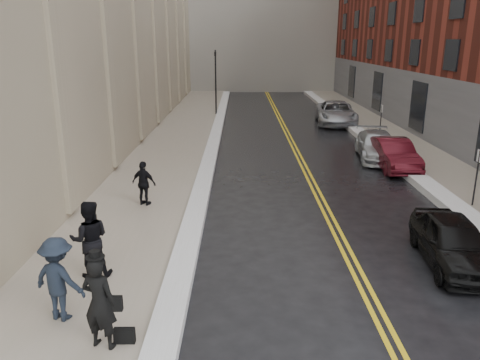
{
  "coord_description": "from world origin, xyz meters",
  "views": [
    {
      "loc": [
        -0.64,
        -8.18,
        5.98
      ],
      "look_at": [
        -0.64,
        6.38,
        1.6
      ],
      "focal_mm": 35.0,
      "sensor_mm": 36.0,
      "label": 1
    }
  ],
  "objects_px": {
    "car_maroon": "(393,154)",
    "pedestrian_main": "(100,303)",
    "pedestrian_a": "(90,239)",
    "pedestrian_b": "(59,279)",
    "pedestrian_c": "(144,183)",
    "car_silver_far": "(336,113)",
    "car_black": "(453,242)",
    "car_silver_near": "(377,146)"
  },
  "relations": [
    {
      "from": "car_maroon",
      "to": "pedestrian_main",
      "type": "bearing_deg",
      "value": -126.33
    },
    {
      "from": "car_maroon",
      "to": "pedestrian_a",
      "type": "relative_size",
      "value": 2.15
    },
    {
      "from": "pedestrian_b",
      "to": "pedestrian_c",
      "type": "distance_m",
      "value": 7.32
    },
    {
      "from": "car_silver_far",
      "to": "pedestrian_c",
      "type": "height_order",
      "value": "pedestrian_c"
    },
    {
      "from": "pedestrian_main",
      "to": "car_maroon",
      "type": "bearing_deg",
      "value": -110.13
    },
    {
      "from": "car_maroon",
      "to": "pedestrian_c",
      "type": "height_order",
      "value": "pedestrian_c"
    },
    {
      "from": "car_black",
      "to": "car_silver_far",
      "type": "distance_m",
      "value": 22.5
    },
    {
      "from": "pedestrian_main",
      "to": "car_black",
      "type": "bearing_deg",
      "value": -140.04
    },
    {
      "from": "pedestrian_a",
      "to": "pedestrian_c",
      "type": "xyz_separation_m",
      "value": [
        0.29,
        5.4,
        -0.19
      ]
    },
    {
      "from": "car_silver_far",
      "to": "pedestrian_main",
      "type": "bearing_deg",
      "value": -104.57
    },
    {
      "from": "pedestrian_c",
      "to": "pedestrian_main",
      "type": "bearing_deg",
      "value": 117.14
    },
    {
      "from": "pedestrian_b",
      "to": "pedestrian_a",
      "type": "bearing_deg",
      "value": -72.28
    },
    {
      "from": "car_maroon",
      "to": "car_silver_far",
      "type": "height_order",
      "value": "car_silver_far"
    },
    {
      "from": "car_black",
      "to": "pedestrian_main",
      "type": "xyz_separation_m",
      "value": [
        -8.55,
        -3.83,
        0.44
      ]
    },
    {
      "from": "car_black",
      "to": "pedestrian_main",
      "type": "distance_m",
      "value": 9.38
    },
    {
      "from": "car_maroon",
      "to": "car_silver_far",
      "type": "xyz_separation_m",
      "value": [
        -0.32,
        12.43,
        0.1
      ]
    },
    {
      "from": "pedestrian_main",
      "to": "pedestrian_b",
      "type": "xyz_separation_m",
      "value": [
        -1.16,
        0.98,
        -0.02
      ]
    },
    {
      "from": "car_silver_near",
      "to": "car_silver_far",
      "type": "xyz_separation_m",
      "value": [
        -0.1,
        10.48,
        0.13
      ]
    },
    {
      "from": "car_silver_near",
      "to": "pedestrian_main",
      "type": "xyz_separation_m",
      "value": [
        -9.85,
        -15.81,
        0.42
      ]
    },
    {
      "from": "car_silver_far",
      "to": "pedestrian_b",
      "type": "bearing_deg",
      "value": -107.53
    },
    {
      "from": "car_maroon",
      "to": "car_silver_near",
      "type": "height_order",
      "value": "car_maroon"
    },
    {
      "from": "car_black",
      "to": "car_silver_near",
      "type": "xyz_separation_m",
      "value": [
        1.3,
        11.99,
        0.02
      ]
    },
    {
      "from": "car_maroon",
      "to": "pedestrian_main",
      "type": "distance_m",
      "value": 17.14
    },
    {
      "from": "car_black",
      "to": "car_maroon",
      "type": "height_order",
      "value": "car_maroon"
    },
    {
      "from": "pedestrian_b",
      "to": "pedestrian_c",
      "type": "relative_size",
      "value": 1.15
    },
    {
      "from": "car_silver_far",
      "to": "pedestrian_c",
      "type": "bearing_deg",
      "value": -114.55
    },
    {
      "from": "car_black",
      "to": "pedestrian_b",
      "type": "height_order",
      "value": "pedestrian_b"
    },
    {
      "from": "pedestrian_a",
      "to": "car_black",
      "type": "bearing_deg",
      "value": 172.36
    },
    {
      "from": "car_maroon",
      "to": "pedestrian_main",
      "type": "xyz_separation_m",
      "value": [
        -10.07,
        -13.86,
        0.4
      ]
    },
    {
      "from": "car_silver_near",
      "to": "pedestrian_b",
      "type": "height_order",
      "value": "pedestrian_b"
    },
    {
      "from": "pedestrian_a",
      "to": "pedestrian_b",
      "type": "distance_m",
      "value": 1.92
    },
    {
      "from": "pedestrian_main",
      "to": "pedestrian_b",
      "type": "height_order",
      "value": "pedestrian_main"
    },
    {
      "from": "car_black",
      "to": "car_silver_near",
      "type": "bearing_deg",
      "value": 88.77
    },
    {
      "from": "car_silver_near",
      "to": "pedestrian_c",
      "type": "bearing_deg",
      "value": -137.54
    },
    {
      "from": "car_silver_near",
      "to": "car_silver_far",
      "type": "height_order",
      "value": "car_silver_far"
    },
    {
      "from": "car_silver_near",
      "to": "pedestrian_c",
      "type": "height_order",
      "value": "pedestrian_c"
    },
    {
      "from": "pedestrian_main",
      "to": "pedestrian_a",
      "type": "bearing_deg",
      "value": -53.73
    },
    {
      "from": "car_silver_near",
      "to": "car_silver_far",
      "type": "relative_size",
      "value": 0.81
    },
    {
      "from": "car_silver_far",
      "to": "pedestrian_a",
      "type": "height_order",
      "value": "pedestrian_a"
    },
    {
      "from": "car_maroon",
      "to": "pedestrian_a",
      "type": "xyz_separation_m",
      "value": [
        -11.15,
        -10.97,
        0.44
      ]
    },
    {
      "from": "car_maroon",
      "to": "car_black",
      "type": "bearing_deg",
      "value": -98.92
    },
    {
      "from": "pedestrian_main",
      "to": "pedestrian_c",
      "type": "relative_size",
      "value": 1.18
    }
  ]
}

